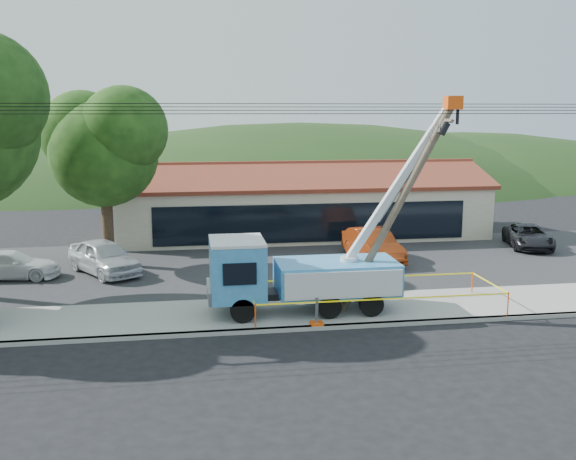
% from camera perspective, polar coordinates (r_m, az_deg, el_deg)
% --- Properties ---
extents(ground, '(120.00, 120.00, 0.00)m').
position_cam_1_polar(ground, '(21.13, -0.21, -10.92)').
color(ground, black).
rests_on(ground, ground).
extents(curb, '(60.00, 0.25, 0.15)m').
position_cam_1_polar(curb, '(23.05, -1.00, -8.86)').
color(curb, '#AAA89F').
rests_on(curb, ground).
extents(sidewalk, '(60.00, 4.00, 0.15)m').
position_cam_1_polar(sidewalk, '(24.83, -1.60, -7.42)').
color(sidewalk, '#AAA89F').
rests_on(sidewalk, ground).
extents(parking_lot, '(60.00, 12.00, 0.10)m').
position_cam_1_polar(parking_lot, '(32.50, -3.39, -3.14)').
color(parking_lot, '#28282B').
rests_on(parking_lot, ground).
extents(strip_mall, '(22.50, 8.53, 4.67)m').
position_cam_1_polar(strip_mall, '(40.45, 1.15, 2.23)').
color(strip_mall, '#B9AF92').
rests_on(strip_mall, ground).
extents(tree_lot, '(6.30, 5.60, 8.94)m').
position_cam_1_polar(tree_lot, '(32.73, -16.08, 7.48)').
color(tree_lot, '#332316').
rests_on(tree_lot, ground).
extents(hill_west, '(78.40, 56.00, 28.00)m').
position_cam_1_polar(hill_west, '(75.80, -17.98, 4.19)').
color(hill_west, '#1D3814').
rests_on(hill_west, ground).
extents(hill_center, '(89.60, 64.00, 32.00)m').
position_cam_1_polar(hill_center, '(75.95, 1.04, 4.71)').
color(hill_center, '#1D3814').
rests_on(hill_center, ground).
extents(hill_east, '(72.80, 52.00, 26.00)m').
position_cam_1_polar(hill_east, '(81.77, 15.03, 4.77)').
color(hill_east, '#1D3814').
rests_on(hill_east, ground).
extents(utility_truck, '(9.58, 3.87, 8.13)m').
position_cam_1_polar(utility_truck, '(24.47, 0.88, -3.78)').
color(utility_truck, black).
rests_on(utility_truck, ground).
extents(leaning_pole, '(4.40, 1.64, 8.02)m').
position_cam_1_polar(leaning_pole, '(24.72, 10.13, 2.88)').
color(leaning_pole, brown).
rests_on(leaning_pole, ground).
extents(caution_tape, '(9.60, 3.15, 0.91)m').
position_cam_1_polar(caution_tape, '(25.16, 7.62, -5.48)').
color(caution_tape, '#FF510D').
rests_on(caution_tape, ground).
extents(car_silver, '(4.20, 5.06, 1.63)m').
position_cam_1_polar(car_silver, '(31.86, -15.96, -3.91)').
color(car_silver, silver).
rests_on(car_silver, ground).
extents(car_red, '(2.22, 5.09, 1.63)m').
position_cam_1_polar(car_red, '(33.58, 7.52, -2.85)').
color(car_red, '#90300E').
rests_on(car_red, ground).
extents(car_white, '(4.51, 2.17, 1.27)m').
position_cam_1_polar(car_white, '(32.43, -23.31, -4.12)').
color(car_white, white).
rests_on(car_white, ground).
extents(car_dark, '(3.23, 4.96, 1.27)m').
position_cam_1_polar(car_dark, '(38.93, 20.51, -1.58)').
color(car_dark, black).
rests_on(car_dark, ground).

